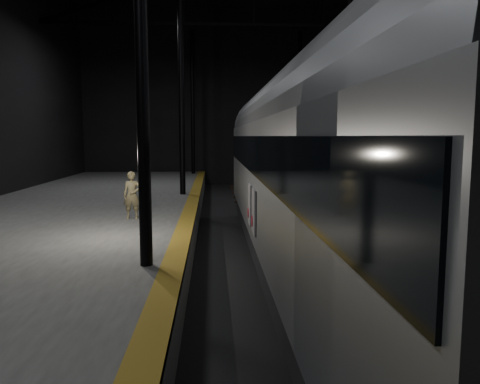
{
  "coord_description": "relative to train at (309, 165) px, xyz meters",
  "views": [
    {
      "loc": [
        -2.41,
        -13.59,
        3.67
      ],
      "look_at": [
        -1.6,
        0.33,
        2.0
      ],
      "focal_mm": 35.0,
      "sensor_mm": 36.0,
      "label": 1
    }
  ],
  "objects": [
    {
      "name": "track",
      "position": [
        0.0,
        1.97,
        -2.89
      ],
      "size": [
        2.4,
        43.0,
        0.24
      ],
      "color": "#3F3328",
      "rests_on": "ground"
    },
    {
      "name": "train",
      "position": [
        0.0,
        0.0,
        0.0
      ],
      "size": [
        2.97,
        19.83,
        5.3
      ],
      "color": "#AAADB2",
      "rests_on": "ground"
    },
    {
      "name": "ground",
      "position": [
        0.0,
        1.97,
        -2.96
      ],
      "size": [
        44.0,
        44.0,
        0.0
      ],
      "primitive_type": "plane",
      "color": "black",
      "rests_on": "ground"
    },
    {
      "name": "woman",
      "position": [
        -5.03,
        3.55,
        -1.19
      ],
      "size": [
        0.58,
        0.39,
        1.54
      ],
      "primitive_type": "imported",
      "rotation": [
        0.0,
        0.0,
        0.04
      ],
      "color": "#92845A",
      "rests_on": "platform_left"
    },
    {
      "name": "platform_left",
      "position": [
        -7.5,
        1.97,
        -2.46
      ],
      "size": [
        9.0,
        43.8,
        1.0
      ],
      "primitive_type": "cube",
      "color": "#4B4B49",
      "rests_on": "ground"
    },
    {
      "name": "tactile_strip",
      "position": [
        -3.25,
        1.97,
        -1.95
      ],
      "size": [
        0.5,
        43.8,
        0.01
      ],
      "primitive_type": "cube",
      "color": "olive",
      "rests_on": "platform_left"
    }
  ]
}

